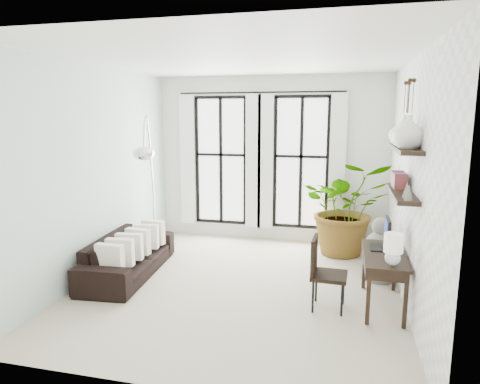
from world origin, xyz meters
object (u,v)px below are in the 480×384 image
(sofa, at_px, (128,255))
(plant, at_px, (346,208))
(desk, at_px, (384,257))
(desk_chair, at_px, (323,268))
(arc_lamp, at_px, (148,150))
(buddha, at_px, (379,253))

(sofa, height_order, plant, plant)
(desk, distance_m, desk_chair, 0.79)
(desk, xyz_separation_m, arc_lamp, (-3.65, 0.93, 1.21))
(desk, relative_size, arc_lamp, 0.50)
(sofa, relative_size, plant, 1.25)
(desk_chair, relative_size, buddha, 0.98)
(sofa, distance_m, plant, 3.79)
(plant, xyz_separation_m, buddha, (0.51, -1.11, -0.44))
(sofa, height_order, arc_lamp, arc_lamp)
(desk, height_order, desk_chair, desk)
(desk_chair, relative_size, arc_lamp, 0.38)
(plant, xyz_separation_m, arc_lamp, (-3.17, -1.24, 1.05))
(sofa, xyz_separation_m, desk, (3.75, -0.32, 0.38))
(plant, relative_size, arc_lamp, 0.68)
(plant, xyz_separation_m, desk_chair, (-0.28, -2.34, -0.31))
(sofa, relative_size, desk_chair, 2.24)
(sofa, bearing_deg, desk_chair, -104.03)
(desk, bearing_deg, sofa, 175.07)
(buddha, bearing_deg, desk_chair, -122.65)
(buddha, bearing_deg, sofa, -168.90)
(desk_chair, bearing_deg, buddha, 60.06)
(desk_chair, distance_m, arc_lamp, 3.37)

